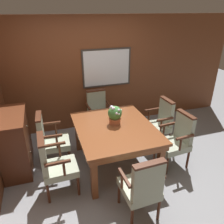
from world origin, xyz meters
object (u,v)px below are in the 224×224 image
chair_left_far (50,138)px  chair_right_near (177,139)px  chair_head_near (142,186)px  chair_right_far (160,122)px  chair_head_far (98,112)px  chair_left_near (54,163)px  sideboard_cabinet (15,142)px  dining_table (115,131)px  potted_plant (115,115)px

chair_left_far → chair_right_near: 2.19m
chair_head_near → chair_right_far: (1.07, 1.47, 0.00)m
chair_head_far → chair_left_near: (-1.06, -1.50, 0.00)m
chair_right_near → sideboard_cabinet: size_ratio=0.96×
dining_table → potted_plant: bearing=71.8°
chair_right_far → potted_plant: 1.12m
chair_head_far → chair_right_far: bearing=-41.6°
chair_right_near → potted_plant: 1.15m
dining_table → chair_left_far: size_ratio=1.54×
potted_plant → chair_head_far: bearing=91.1°
dining_table → chair_left_far: 1.13m
chair_right_near → sideboard_cabinet: sideboard_cabinet is taller
chair_head_near → chair_right_near: 1.33m
chair_right_near → chair_head_far: (-1.01, 1.47, 0.00)m
chair_head_near → chair_head_far: 2.30m
sideboard_cabinet → dining_table: bearing=-15.4°
chair_right_far → chair_head_near: bearing=-38.5°
chair_left_near → chair_head_far: bearing=-36.7°
chair_right_near → chair_head_far: same height
chair_right_far → chair_right_near: same height
chair_right_far → sideboard_cabinet: size_ratio=0.96×
chair_left_far → potted_plant: bearing=-100.6°
chair_head_near → sideboard_cabinet: 2.25m
chair_right_near → chair_left_near: (-2.07, -0.02, 0.00)m
potted_plant → sideboard_cabinet: bearing=168.3°
chair_right_far → chair_right_near: (-0.03, -0.65, 0.00)m
dining_table → potted_plant: size_ratio=4.63×
chair_head_near → chair_left_near: bearing=-39.9°
chair_head_near → chair_right_near: bearing=-143.7°
chair_right_near → chair_head_far: size_ratio=1.00×
dining_table → chair_left_near: 1.11m
sideboard_cabinet → chair_right_far: bearing=-2.7°
chair_right_near → chair_head_far: 1.79m
chair_right_far → chair_left_near: same height
dining_table → chair_left_near: bearing=-161.6°
chair_left_far → chair_right_far: 2.11m
chair_left_far → potted_plant: 1.20m
chair_right_near → potted_plant: (-0.98, 0.43, 0.41)m
chair_right_near → chair_left_near: same height
chair_right_near → chair_head_far: bearing=-150.2°
sideboard_cabinet → chair_head_far: bearing=23.3°
dining_table → chair_right_near: bearing=-17.7°
chair_right_far → chair_head_far: size_ratio=1.00×
dining_table → chair_right_near: size_ratio=1.54×
chair_left_near → chair_left_far: bearing=-0.4°
dining_table → chair_right_near: chair_right_near is taller
chair_right_far → sideboard_cabinet: (-2.67, 0.13, -0.01)m
chair_head_near → chair_left_far: 1.83m
chair_left_near → chair_head_near: bearing=-129.4°
dining_table → chair_head_near: chair_head_near is taller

